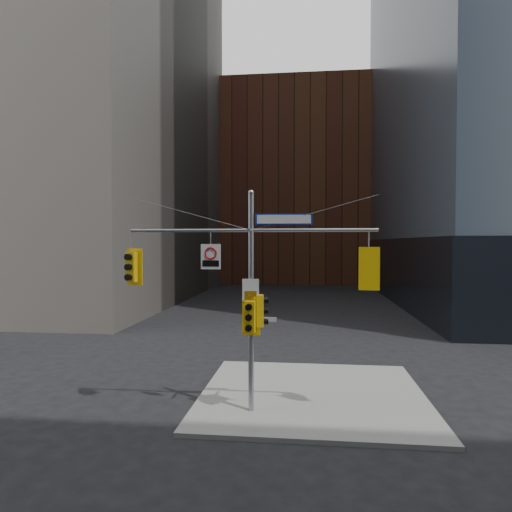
% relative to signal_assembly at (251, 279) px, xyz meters
% --- Properties ---
extents(ground, '(160.00, 160.00, 0.00)m').
position_rel_signal_assembly_xyz_m(ground, '(0.00, -1.99, -4.42)').
color(ground, black).
rests_on(ground, ground).
extents(sidewalk_corner, '(8.00, 8.00, 0.15)m').
position_rel_signal_assembly_xyz_m(sidewalk_corner, '(2.00, 2.01, -4.34)').
color(sidewalk_corner, gray).
rests_on(sidewalk_corner, ground).
extents(brick_midrise, '(26.00, 20.00, 28.00)m').
position_rel_signal_assembly_xyz_m(brick_midrise, '(0.00, 56.01, 9.58)').
color(brick_midrise, brown).
rests_on(brick_midrise, ground).
extents(signal_assembly, '(8.00, 0.80, 7.30)m').
position_rel_signal_assembly_xyz_m(signal_assembly, '(0.00, 0.00, 0.00)').
color(signal_assembly, '#96999E').
rests_on(signal_assembly, ground).
extents(traffic_light_west_arm, '(0.58, 0.54, 1.24)m').
position_rel_signal_assembly_xyz_m(traffic_light_west_arm, '(-4.00, 0.01, 0.38)').
color(traffic_light_west_arm, yellow).
rests_on(traffic_light_west_arm, ground).
extents(traffic_light_east_arm, '(0.64, 0.51, 1.34)m').
position_rel_signal_assembly_xyz_m(traffic_light_east_arm, '(3.71, 0.00, 0.38)').
color(traffic_light_east_arm, yellow).
rests_on(traffic_light_east_arm, ground).
extents(traffic_light_pole_side, '(0.43, 0.37, 1.02)m').
position_rel_signal_assembly_xyz_m(traffic_light_pole_side, '(0.32, 0.02, -1.01)').
color(traffic_light_pole_side, yellow).
rests_on(traffic_light_pole_side, ground).
extents(traffic_light_pole_front, '(0.59, 0.49, 1.23)m').
position_rel_signal_assembly_xyz_m(traffic_light_pole_front, '(0.00, -0.27, -1.16)').
color(traffic_light_pole_front, yellow).
rests_on(traffic_light_pole_front, ground).
extents(street_sign_blade, '(1.82, 0.12, 0.35)m').
position_rel_signal_assembly_xyz_m(street_sign_blade, '(1.05, 0.00, 1.93)').
color(street_sign_blade, navy).
rests_on(street_sign_blade, ground).
extents(regulatory_sign_arm, '(0.66, 0.09, 0.82)m').
position_rel_signal_assembly_xyz_m(regulatory_sign_arm, '(-1.32, -0.02, 0.76)').
color(regulatory_sign_arm, silver).
rests_on(regulatory_sign_arm, ground).
extents(regulatory_sign_pole, '(0.53, 0.07, 0.70)m').
position_rel_signal_assembly_xyz_m(regulatory_sign_pole, '(0.00, -0.11, -0.34)').
color(regulatory_sign_pole, silver).
rests_on(regulatory_sign_pole, ground).
extents(street_blade_ew, '(0.74, 0.06, 0.15)m').
position_rel_signal_assembly_xyz_m(street_blade_ew, '(0.45, 0.01, -1.28)').
color(street_blade_ew, silver).
rests_on(street_blade_ew, ground).
extents(street_blade_ns, '(0.05, 0.76, 0.15)m').
position_rel_signal_assembly_xyz_m(street_blade_ns, '(0.00, 0.46, -1.45)').
color(street_blade_ns, '#145926').
rests_on(street_blade_ns, ground).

